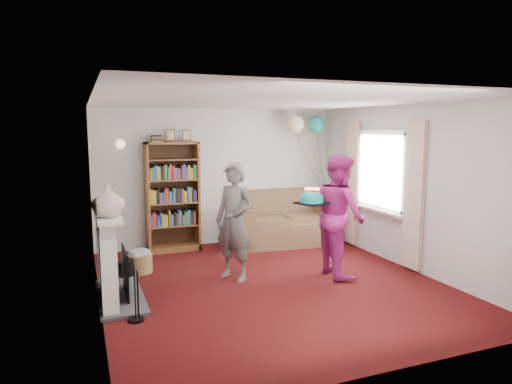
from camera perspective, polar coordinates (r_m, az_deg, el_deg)
name	(u,v)px	position (r m, az deg, el deg)	size (l,w,h in m)	color
ground	(272,284)	(6.45, 1.95, -11.40)	(5.00, 5.00, 0.00)	#35070A
wall_back	(219,177)	(8.50, -4.69, 1.92)	(4.50, 0.02, 2.50)	silver
wall_left	(95,205)	(5.67, -19.50, -1.52)	(0.02, 5.00, 2.50)	silver
wall_right	(408,187)	(7.34, 18.45, 0.59)	(0.02, 5.00, 2.50)	silver
ceiling	(272,100)	(6.10, 2.07, 11.40)	(4.50, 5.00, 0.01)	white
fireplace	(112,260)	(6.02, -17.58, -8.10)	(0.55, 1.80, 1.12)	#3F3F42
window_bay	(381,186)	(7.78, 15.31, 0.76)	(0.14, 2.02, 2.20)	white
wall_sconce	(120,144)	(7.99, -16.61, 5.77)	(0.16, 0.23, 0.16)	gold
bookcase	(172,198)	(8.12, -10.45, -0.69)	(0.91, 0.42, 2.12)	#472B14
sofa	(282,224)	(8.62, 3.32, -3.97)	(1.85, 0.98, 0.98)	brown
wicker_basket	(140,262)	(7.11, -14.32, -8.53)	(0.37, 0.37, 0.34)	olive
person_striped	(234,222)	(6.44, -2.73, -3.72)	(0.61, 0.40, 1.67)	black
person_magenta	(339,215)	(6.75, 10.37, -2.84)	(0.87, 0.67, 1.78)	#AE2277
birthday_cake	(312,199)	(6.43, 7.01, -0.88)	(0.38, 0.38, 0.22)	black
balloons	(306,124)	(8.72, 6.29, 8.43)	(0.75, 0.51, 1.69)	#3F3F3F
mantel_vase	(108,200)	(5.51, -18.03, -1.00)	(0.37, 0.37, 0.38)	beige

